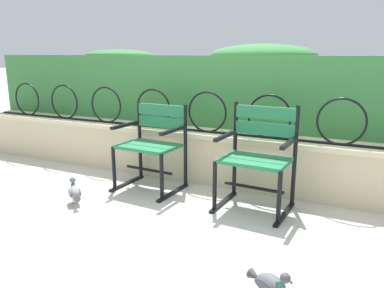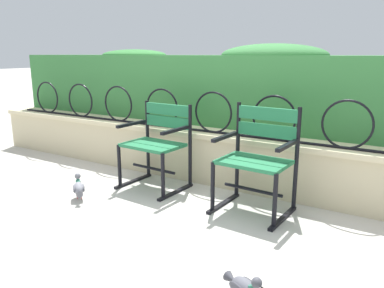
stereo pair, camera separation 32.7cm
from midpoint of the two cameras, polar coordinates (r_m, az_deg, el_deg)
ground_plane at (r=3.37m, az=2.10°, el=-9.42°), size 60.00×60.00×0.00m
stone_wall at (r=3.92m, az=7.51°, el=-2.10°), size 6.71×0.41×0.53m
iron_arch_fence at (r=3.80m, az=5.82°, el=4.43°), size 6.18×0.02×0.42m
hedge_row at (r=4.26m, az=11.01°, el=8.31°), size 6.58×0.69×0.89m
park_chair_left at (r=3.75m, az=-2.72°, el=0.29°), size 0.63×0.55×0.83m
park_chair_right at (r=3.25m, az=12.75°, el=-1.90°), size 0.62×0.55×0.89m
pigeon_near_chairs at (r=3.59m, az=-14.22°, el=-6.47°), size 0.25×0.22×0.22m
pigeon_far_side at (r=2.17m, az=12.48°, el=-20.50°), size 0.27×0.19×0.22m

